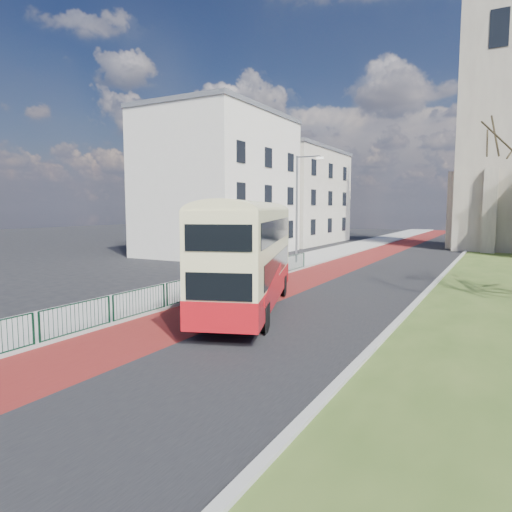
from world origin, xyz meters
The scene contains 11 objects.
ground centered at (0.00, 0.00, 0.00)m, with size 160.00×160.00×0.00m, color black.
road_carriageway centered at (1.50, 20.00, 0.01)m, with size 9.00×120.00×0.01m, color black.
bus_lane centered at (-1.20, 20.00, 0.01)m, with size 3.40×120.00×0.01m, color #591414.
pavement_west centered at (-5.00, 20.00, 0.06)m, with size 4.00×120.00×0.12m, color gray.
kerb_west centered at (-3.00, 20.00, 0.07)m, with size 0.25×120.00×0.13m, color #999993.
kerb_east centered at (6.10, 22.00, 0.07)m, with size 0.25×80.00×0.13m, color #999993.
pedestrian_railing centered at (-2.95, 4.00, 0.55)m, with size 0.07×24.00×1.12m.
street_block_near centered at (-14.00, 22.00, 6.51)m, with size 10.30×14.30×13.00m.
street_block_far centered at (-14.00, 38.00, 5.76)m, with size 10.30×16.30×11.50m.
streetlamp centered at (-4.35, 18.00, 4.59)m, with size 2.13×0.18×8.00m.
bus centered at (0.23, 2.35, 2.48)m, with size 5.78×10.57×4.34m.
Camera 1 is at (9.42, -13.76, 4.24)m, focal length 32.00 mm.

